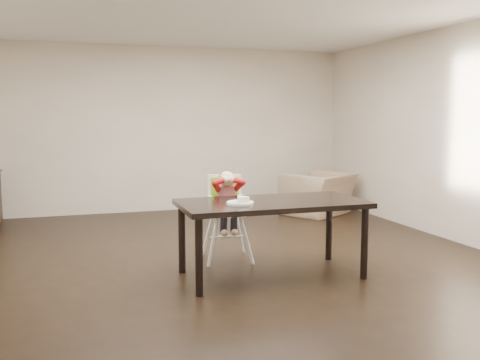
{
  "coord_description": "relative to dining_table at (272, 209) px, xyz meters",
  "views": [
    {
      "loc": [
        -1.6,
        -5.31,
        1.57
      ],
      "look_at": [
        0.13,
        0.08,
        0.89
      ],
      "focal_mm": 40.0,
      "sensor_mm": 36.0,
      "label": 1
    }
  ],
  "objects": [
    {
      "name": "ground",
      "position": [
        -0.27,
        0.5,
        -0.67
      ],
      "size": [
        7.0,
        7.0,
        0.0
      ],
      "primitive_type": "plane",
      "color": "black",
      "rests_on": "ground"
    },
    {
      "name": "room_walls",
      "position": [
        -0.27,
        0.5,
        1.18
      ],
      "size": [
        6.02,
        7.02,
        2.71
      ],
      "color": "#C1B4A0",
      "rests_on": "ground"
    },
    {
      "name": "dining_table",
      "position": [
        0.0,
        0.0,
        0.0
      ],
      "size": [
        1.8,
        0.9,
        0.75
      ],
      "color": "black",
      "rests_on": "ground"
    },
    {
      "name": "high_chair",
      "position": [
        -0.25,
        0.73,
        0.02
      ],
      "size": [
        0.45,
        0.45,
        0.98
      ],
      "rotation": [
        0.0,
        0.0,
        -0.11
      ],
      "color": "white",
      "rests_on": "ground"
    },
    {
      "name": "plate",
      "position": [
        -0.35,
        -0.1,
        0.11
      ],
      "size": [
        0.3,
        0.3,
        0.07
      ],
      "rotation": [
        0.0,
        0.0,
        -0.17
      ],
      "color": "white",
      "rests_on": "dining_table"
    },
    {
      "name": "armchair",
      "position": [
        1.93,
        2.9,
        -0.22
      ],
      "size": [
        1.22,
        1.09,
        0.89
      ],
      "primitive_type": "imported",
      "rotation": [
        0.0,
        0.0,
        3.68
      ],
      "color": "tan",
      "rests_on": "ground"
    }
  ]
}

